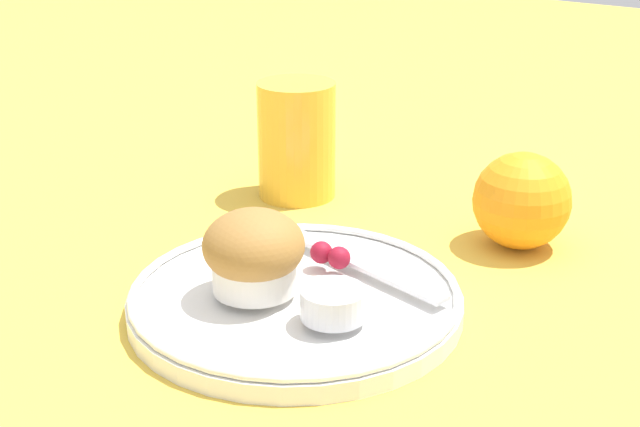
% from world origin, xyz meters
% --- Properties ---
extents(ground_plane, '(3.00, 3.00, 0.00)m').
position_xyz_m(ground_plane, '(0.00, 0.00, 0.00)').
color(ground_plane, gold).
extents(plate, '(0.24, 0.24, 0.02)m').
position_xyz_m(plate, '(-0.00, -0.01, 0.01)').
color(plate, white).
rests_on(plate, ground_plane).
extents(muffin, '(0.07, 0.07, 0.06)m').
position_xyz_m(muffin, '(-0.02, -0.03, 0.05)').
color(muffin, silver).
rests_on(muffin, plate).
extents(cream_ramekin, '(0.05, 0.05, 0.02)m').
position_xyz_m(cream_ramekin, '(0.05, -0.03, 0.03)').
color(cream_ramekin, silver).
rests_on(cream_ramekin, plate).
extents(berry_pair, '(0.03, 0.02, 0.02)m').
position_xyz_m(berry_pair, '(-0.00, 0.03, 0.03)').
color(berry_pair, maroon).
rests_on(berry_pair, plate).
extents(butter_knife, '(0.19, 0.05, 0.00)m').
position_xyz_m(butter_knife, '(0.01, 0.05, 0.02)').
color(butter_knife, silver).
rests_on(butter_knife, plate).
extents(orange_fruit, '(0.08, 0.08, 0.08)m').
position_xyz_m(orange_fruit, '(0.08, 0.19, 0.04)').
color(orange_fruit, orange).
rests_on(orange_fruit, ground_plane).
extents(juice_glass, '(0.07, 0.07, 0.11)m').
position_xyz_m(juice_glass, '(-0.14, 0.18, 0.06)').
color(juice_glass, gold).
rests_on(juice_glass, ground_plane).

